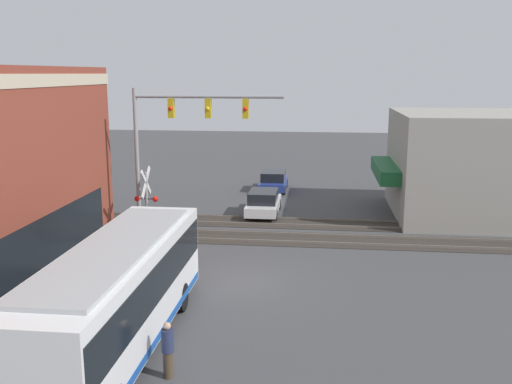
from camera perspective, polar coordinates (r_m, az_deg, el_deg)
name	(u,v)px	position (r m, az deg, el deg)	size (l,w,h in m)	color
ground_plane	(241,280)	(23.45, -1.53, -8.78)	(120.00, 120.00, 0.00)	#424244
shop_building	(465,165)	(35.40, 20.20, 2.58)	(8.99, 9.27, 6.04)	gray
city_bus	(116,294)	(17.62, -13.78, -9.87)	(10.74, 2.59, 3.34)	white
traffic_signal_gantry	(178,130)	(27.50, -7.81, 6.12)	(0.42, 7.20, 7.57)	gray
crossing_signal	(147,199)	(28.02, -10.89, -0.67)	(1.41, 1.18, 3.81)	gray
rail_track_near	(257,238)	(29.09, 0.14, -4.60)	(2.60, 60.00, 0.15)	#332D28
rail_track_far	(264,222)	(32.15, 0.78, -3.00)	(2.60, 60.00, 0.15)	#332D28
parked_car_white	(264,203)	(33.79, 0.76, -1.14)	(4.34, 1.82, 1.46)	silver
parked_car_blue	(274,182)	(40.67, 1.77, 1.06)	(4.25, 1.82, 1.43)	navy
pedestrian_at_crossing	(161,230)	(27.89, -9.47, -3.77)	(0.34, 0.34, 1.64)	#473828
pedestrian_near_bus	(168,350)	(16.35, -8.81, -15.32)	(0.34, 0.34, 1.63)	#473828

